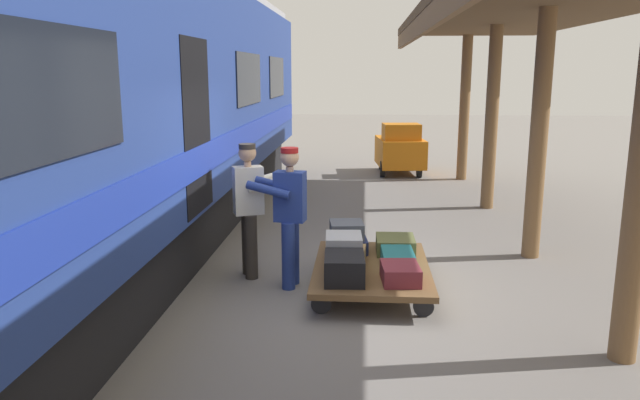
% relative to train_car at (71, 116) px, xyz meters
% --- Properties ---
extents(ground_plane, '(60.00, 60.00, 0.00)m').
position_rel_train_car_xyz_m(ground_plane, '(-3.24, 0.00, -2.06)').
color(ground_plane, slate).
extents(platform_canopy, '(3.20, 16.54, 3.56)m').
position_rel_train_car_xyz_m(platform_canopy, '(-5.73, -0.00, 1.20)').
color(platform_canopy, brown).
rests_on(platform_canopy, ground_plane).
extents(train_car, '(3.02, 18.52, 4.00)m').
position_rel_train_car_xyz_m(train_car, '(0.00, 0.00, 0.00)').
color(train_car, navy).
rests_on(train_car, ground_plane).
extents(luggage_cart, '(1.37, 2.04, 0.29)m').
position_rel_train_car_xyz_m(luggage_cart, '(-3.53, -0.11, -1.81)').
color(luggage_cart, brown).
rests_on(luggage_cart, ground_plane).
extents(suitcase_navy_fabric, '(0.55, 0.51, 0.18)m').
position_rel_train_car_xyz_m(suitcase_navy_fabric, '(-3.22, -0.67, -1.68)').
color(suitcase_navy_fabric, navy).
rests_on(suitcase_navy_fabric, luggage_cart).
extents(suitcase_olive_duffel, '(0.49, 0.55, 0.20)m').
position_rel_train_car_xyz_m(suitcase_olive_duffel, '(-3.84, -0.67, -1.67)').
color(suitcase_olive_duffel, brown).
rests_on(suitcase_olive_duffel, luggage_cart).
extents(suitcase_teal_softside, '(0.39, 0.58, 0.19)m').
position_rel_train_car_xyz_m(suitcase_teal_softside, '(-3.84, -0.11, -1.68)').
color(suitcase_teal_softside, '#1E666B').
rests_on(suitcase_teal_softside, luggage_cart).
extents(suitcase_black_hardshell, '(0.47, 0.61, 0.29)m').
position_rel_train_car_xyz_m(suitcase_black_hardshell, '(-3.22, 0.45, -1.62)').
color(suitcase_black_hardshell, black).
rests_on(suitcase_black_hardshell, luggage_cart).
extents(suitcase_burgundy_valise, '(0.45, 0.54, 0.20)m').
position_rel_train_car_xyz_m(suitcase_burgundy_valise, '(-3.84, 0.45, -1.67)').
color(suitcase_burgundy_valise, maroon).
rests_on(suitcase_burgundy_valise, luggage_cart).
extents(suitcase_tan_vintage, '(0.48, 0.62, 0.19)m').
position_rel_train_car_xyz_m(suitcase_tan_vintage, '(-3.22, -0.11, -1.68)').
color(suitcase_tan_vintage, tan).
rests_on(suitcase_tan_vintage, luggage_cart).
extents(suitcase_slate_roller, '(0.47, 0.48, 0.21)m').
position_rel_train_car_xyz_m(suitcase_slate_roller, '(-3.21, -0.71, -1.49)').
color(suitcase_slate_roller, '#4C515B').
rests_on(suitcase_slate_roller, suitcase_navy_fabric).
extents(suitcase_gray_aluminum, '(0.46, 0.52, 0.18)m').
position_rel_train_car_xyz_m(suitcase_gray_aluminum, '(-3.19, -0.12, -1.49)').
color(suitcase_gray_aluminum, '#9EA0A5').
rests_on(suitcase_gray_aluminum, suitcase_tan_vintage).
extents(porter_in_overalls, '(0.71, 0.49, 1.70)m').
position_rel_train_car_xyz_m(porter_in_overalls, '(-2.53, -0.13, -1.14)').
color(porter_in_overalls, navy).
rests_on(porter_in_overalls, ground_plane).
extents(porter_by_door, '(0.74, 0.59, 1.70)m').
position_rel_train_car_xyz_m(porter_by_door, '(-2.00, -0.47, -1.14)').
color(porter_by_door, '#332D28').
rests_on(porter_by_door, ground_plane).
extents(baggage_tug, '(1.26, 1.80, 1.30)m').
position_rel_train_car_xyz_m(baggage_tug, '(-4.34, -8.58, -1.43)').
color(baggage_tug, orange).
rests_on(baggage_tug, ground_plane).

